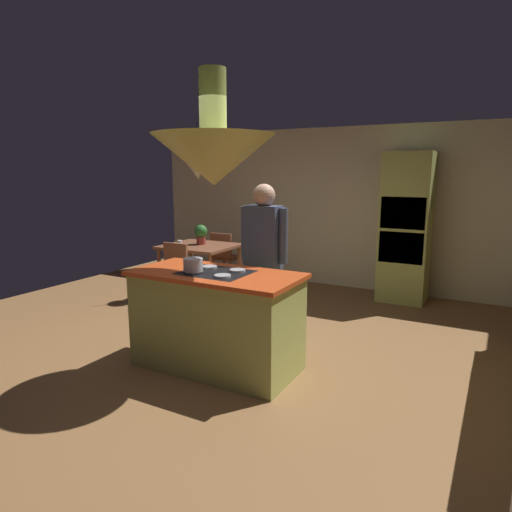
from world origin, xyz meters
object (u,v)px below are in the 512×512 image
Objects in this scene: kitchen_island at (216,320)px; cup_on_table at (180,243)px; dining_table at (200,252)px; chair_by_back_wall at (224,254)px; cooking_pot_on_cooktop at (193,265)px; chair_facing_island at (171,270)px; oven_tower at (406,228)px; person_at_island at (264,255)px; potted_plant_on_table at (201,233)px.

kitchen_island reaches higher than cup_on_table.
chair_by_back_wall is (0.00, 0.68, -0.16)m from dining_table.
cup_on_table is 0.50× the size of cooking_pot_on_cooktop.
dining_table is 1.20× the size of chair_facing_island.
oven_tower reaches higher than kitchen_island.
chair_facing_island is at bearing 140.21° from kitchen_island.
dining_table is 2.73m from cooking_pot_on_cooktop.
kitchen_island is 0.87m from person_at_island.
chair_by_back_wall is at bearing 90.00° from chair_facing_island.
chair_by_back_wall is (0.00, 1.37, 0.00)m from chair_facing_island.
person_at_island is 2.86m from chair_by_back_wall.
oven_tower reaches higher than cooking_pot_on_cooktop.
dining_table is 5.81× the size of cooking_pot_on_cooktop.
oven_tower is at bearing 69.52° from cooking_pot_on_cooktop.
person_at_island is 5.79× the size of potted_plant_on_table.
person_at_island is 2.00× the size of chair_facing_island.
person_at_island is 9.65× the size of cooking_pot_on_cooktop.
cooking_pot_on_cooktop is (1.54, -2.23, 0.36)m from dining_table.
chair_facing_island reaches higher than dining_table.
chair_by_back_wall is 4.83× the size of cooking_pot_on_cooktop.
chair_facing_island is 0.87m from potted_plant_on_table.
person_at_island is 2.06m from chair_facing_island.
person_at_island reaches higher than potted_plant_on_table.
kitchen_island is at bearing -103.24° from person_at_island.
cup_on_table is (-0.20, -0.92, 0.30)m from chair_by_back_wall.
oven_tower is 1.23× the size of person_at_island.
chair_by_back_wall is at bearing 117.86° from cooking_pot_on_cooktop.
chair_facing_island is 2.90× the size of potted_plant_on_table.
oven_tower is 3.05m from dining_table.
person_at_island is at bearing -110.10° from oven_tower.
chair_facing_island is 4.83× the size of cooking_pot_on_cooktop.
oven_tower reaches higher than person_at_island.
chair_facing_island is at bearing 134.89° from cooking_pot_on_cooktop.
potted_plant_on_table is (-0.03, -0.61, 0.42)m from chair_by_back_wall.
cup_on_table is at bearing 131.02° from cooking_pot_on_cooktop.
cooking_pot_on_cooktop is (1.57, -2.30, 0.09)m from potted_plant_on_table.
potted_plant_on_table is at bearing 60.81° from cup_on_table.
chair_by_back_wall is 9.67× the size of cup_on_table.
dining_table is at bearing 90.00° from chair_by_back_wall.
potted_plant_on_table is (-0.03, 0.76, 0.42)m from chair_facing_island.
potted_plant_on_table is at bearing 141.30° from person_at_island.
chair_by_back_wall is 0.98m from cup_on_table.
cooking_pot_on_cooktop reaches higher than dining_table.
potted_plant_on_table is 0.37m from cup_on_table.
kitchen_island is 5.33× the size of potted_plant_on_table.
cup_on_table is at bearing 113.70° from chair_facing_island.
oven_tower is 2.04× the size of dining_table.
chair_by_back_wall reaches higher than dining_table.
kitchen_island is 3.48m from oven_tower.
kitchen_island is at bearing -108.74° from oven_tower.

